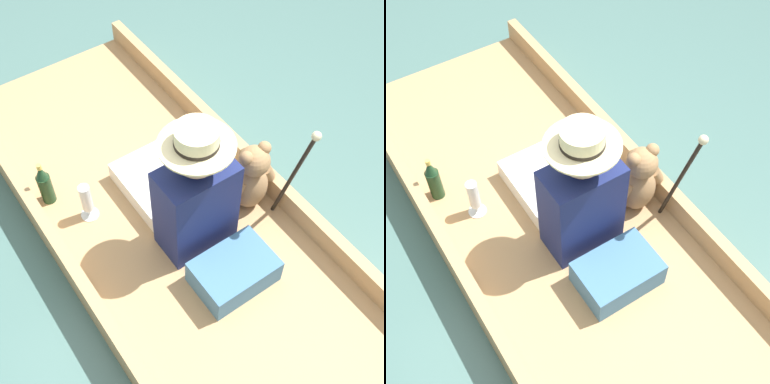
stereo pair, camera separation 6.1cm
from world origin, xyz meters
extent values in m
plane|color=#476B66|center=(0.00, 0.00, 0.00)|extent=(16.00, 16.00, 0.00)
cube|color=tan|center=(0.00, 0.00, 0.05)|extent=(1.18, 3.06, 0.10)
cube|color=tan|center=(-0.56, 0.00, 0.17)|extent=(0.06, 3.06, 0.13)
cube|color=tan|center=(0.56, 0.00, 0.17)|extent=(0.06, 3.06, 0.13)
cube|color=teal|center=(0.06, -0.45, 0.18)|extent=(0.38, 0.27, 0.15)
cube|color=white|center=(0.05, 0.21, 0.16)|extent=(0.33, 0.49, 0.11)
cube|color=navy|center=(0.05, -0.14, 0.37)|extent=(0.36, 0.22, 0.53)
cube|color=beige|center=(0.05, -0.03, 0.41)|extent=(0.04, 0.01, 0.29)
cube|color=white|center=(-0.05, -0.03, 0.44)|extent=(0.02, 0.01, 0.32)
cube|color=white|center=(0.15, -0.03, 0.44)|extent=(0.02, 0.01, 0.32)
sphere|color=tan|center=(0.05, -0.14, 0.73)|extent=(0.20, 0.20, 0.20)
cylinder|color=beige|center=(0.05, -0.14, 0.80)|extent=(0.33, 0.33, 0.01)
cylinder|color=beige|center=(0.05, -0.14, 0.85)|extent=(0.19, 0.19, 0.09)
cylinder|color=black|center=(0.05, -0.14, 0.82)|extent=(0.19, 0.19, 0.02)
ellipsoid|color=#9E754C|center=(0.41, -0.13, 0.24)|extent=(0.19, 0.16, 0.28)
sphere|color=#9E754C|center=(0.41, -0.13, 0.45)|extent=(0.16, 0.16, 0.16)
sphere|color=olive|center=(0.41, -0.06, 0.43)|extent=(0.06, 0.06, 0.06)
sphere|color=#9E754C|center=(0.36, -0.13, 0.51)|extent=(0.07, 0.07, 0.07)
sphere|color=#9E754C|center=(0.47, -0.13, 0.51)|extent=(0.07, 0.07, 0.07)
cylinder|color=#9E754C|center=(0.31, -0.13, 0.29)|extent=(0.11, 0.07, 0.12)
cylinder|color=#9E754C|center=(0.51, -0.13, 0.29)|extent=(0.11, 0.07, 0.12)
sphere|color=#9E754C|center=(0.36, -0.09, 0.14)|extent=(0.08, 0.08, 0.08)
sphere|color=#9E754C|center=(0.46, -0.09, 0.14)|extent=(0.08, 0.08, 0.08)
cylinder|color=silver|center=(-0.32, 0.29, 0.11)|extent=(0.10, 0.10, 0.01)
cylinder|color=silver|center=(-0.32, 0.29, 0.14)|extent=(0.01, 0.01, 0.05)
cylinder|color=silver|center=(-0.32, 0.29, 0.25)|extent=(0.06, 0.06, 0.17)
cylinder|color=black|center=(0.49, -0.31, 0.45)|extent=(0.02, 0.18, 0.70)
sphere|color=beige|center=(0.49, -0.39, 0.80)|extent=(0.04, 0.04, 0.04)
cylinder|color=#19381E|center=(-0.45, 0.51, 0.20)|extent=(0.07, 0.07, 0.19)
cone|color=#19381E|center=(-0.45, 0.51, 0.33)|extent=(0.07, 0.07, 0.08)
cylinder|color=gold|center=(-0.45, 0.51, 0.37)|extent=(0.03, 0.03, 0.03)
camera|label=1|loc=(-0.82, -1.36, 2.41)|focal=50.00mm
camera|label=2|loc=(-0.77, -1.39, 2.41)|focal=50.00mm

